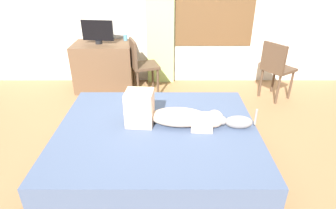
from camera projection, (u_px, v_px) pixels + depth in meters
name	position (u px, v px, depth m)	size (l,w,h in m)	color
ground_plane	(163.00, 162.00, 2.91)	(16.00, 16.00, 0.00)	olive
bed	(158.00, 147.00, 2.79)	(1.98, 1.67, 0.44)	#997A56
person_lying	(169.00, 114.00, 2.69)	(0.94, 0.33, 0.34)	#CCB299
cat	(237.00, 122.00, 2.65)	(0.36, 0.13, 0.21)	gray
desk	(105.00, 67.00, 4.42)	(0.90, 0.56, 0.74)	brown
tv_monitor	(98.00, 32.00, 4.16)	(0.48, 0.10, 0.35)	black
cup	(126.00, 38.00, 4.39)	(0.06, 0.06, 0.09)	teal
chair_by_desk	(141.00, 63.00, 4.16)	(0.48, 0.48, 0.86)	#4C3828
chair_spare	(277.00, 67.00, 4.01)	(0.53, 0.53, 0.86)	#4C3828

